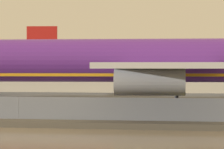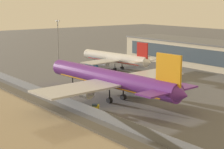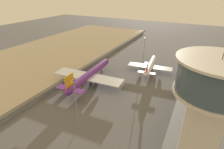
{
  "view_description": "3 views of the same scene",
  "coord_description": "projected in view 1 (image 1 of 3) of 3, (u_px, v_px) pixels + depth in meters",
  "views": [
    {
      "loc": [
        19.08,
        -74.34,
        5.1
      ],
      "look_at": [
        6.57,
        -2.79,
        4.24
      ],
      "focal_mm": 105.0,
      "sensor_mm": 36.0,
      "label": 1
    },
    {
      "loc": [
        89.56,
        -63.55,
        26.0
      ],
      "look_at": [
        -0.41,
        6.4,
        3.98
      ],
      "focal_mm": 60.0,
      "sensor_mm": 36.0,
      "label": 2
    },
    {
      "loc": [
        93.69,
        55.89,
        55.01
      ],
      "look_at": [
        0.57,
        7.78,
        3.73
      ],
      "focal_mm": 28.0,
      "sensor_mm": 36.0,
      "label": 3
    }
  ],
  "objects": [
    {
      "name": "baggage_tug",
      "position": [
        212.0,
        113.0,
        60.66
      ],
      "size": [
        3.39,
        3.4,
        1.8
      ],
      "color": "yellow",
      "rests_on": "ground"
    },
    {
      "name": "cargo_jet_purple",
      "position": [
        154.0,
        62.0,
        71.36
      ],
      "size": [
        53.56,
        46.37,
        14.64
      ],
      "color": "#602889",
      "rests_on": "ground"
    },
    {
      "name": "shoreline_seawall",
      "position": [
        2.0,
        123.0,
        56.37
      ],
      "size": [
        320.0,
        3.0,
        0.5
      ],
      "color": "#474238",
      "rests_on": "ground"
    },
    {
      "name": "terminal_building",
      "position": [
        148.0,
        67.0,
        137.02
      ],
      "size": [
        101.25,
        20.32,
        10.24
      ],
      "color": "#BCB299",
      "rests_on": "ground"
    },
    {
      "name": "perimeter_fence",
      "position": [
        18.0,
        109.0,
        60.8
      ],
      "size": [
        280.0,
        0.1,
        2.31
      ],
      "color": "slate",
      "rests_on": "ground"
    },
    {
      "name": "ground_plane",
      "position": [
        61.0,
        110.0,
        76.57
      ],
      "size": [
        500.0,
        500.0,
        0.0
      ],
      "primitive_type": "plane",
      "color": "#565659"
    }
  ]
}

